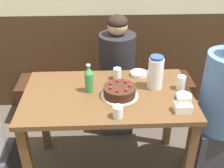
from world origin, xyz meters
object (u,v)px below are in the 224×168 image
(soju_bottle, at_px, (89,79))
(person_pale_blue_shirt, at_px, (117,78))
(water_pitcher, at_px, (156,73))
(glass_shot_small, at_px, (118,112))
(napkin_holder, at_px, (183,106))
(bowl_soup_white, at_px, (139,74))
(bowl_rice_small, at_px, (184,97))
(glass_water_tall, at_px, (181,83))
(glass_tumbler_short, at_px, (117,74))
(person_teal_shirt, at_px, (222,111))
(bench_seat, at_px, (106,97))
(birthday_cake, at_px, (120,91))

(soju_bottle, xyz_separation_m, person_pale_blue_shirt, (0.24, 0.58, -0.33))
(water_pitcher, distance_m, soju_bottle, 0.49)
(water_pitcher, xyz_separation_m, glass_shot_small, (-0.30, -0.35, -0.08))
(napkin_holder, height_order, glass_shot_small, napkin_holder)
(soju_bottle, xyz_separation_m, bowl_soup_white, (0.39, 0.23, -0.09))
(napkin_holder, distance_m, bowl_rice_small, 0.16)
(glass_water_tall, bearing_deg, bowl_rice_small, -94.13)
(bowl_soup_white, bearing_deg, napkin_holder, -65.92)
(bowl_soup_white, relative_size, person_pale_blue_shirt, 0.11)
(bowl_rice_small, bearing_deg, glass_tumbler_short, 145.93)
(soju_bottle, xyz_separation_m, glass_shot_small, (0.19, -0.32, -0.06))
(bowl_rice_small, xyz_separation_m, person_teal_shirt, (0.34, 0.09, -0.19))
(glass_tumbler_short, relative_size, person_pale_blue_shirt, 0.08)
(soju_bottle, distance_m, person_teal_shirt, 1.04)
(bowl_rice_small, bearing_deg, bench_seat, 120.00)
(glass_shot_small, bearing_deg, soju_bottle, 120.23)
(birthday_cake, height_order, soju_bottle, soju_bottle)
(bowl_soup_white, distance_m, glass_water_tall, 0.36)
(soju_bottle, height_order, bowl_rice_small, soju_bottle)
(napkin_holder, xyz_separation_m, bowl_rice_small, (0.05, 0.15, -0.02))
(bowl_soup_white, height_order, glass_shot_small, glass_shot_small)
(napkin_holder, xyz_separation_m, person_pale_blue_shirt, (-0.38, 0.86, -0.26))
(water_pitcher, distance_m, napkin_holder, 0.35)
(birthday_cake, distance_m, glass_shot_small, 0.25)
(birthday_cake, bearing_deg, bench_seat, 95.53)
(person_pale_blue_shirt, bearing_deg, glass_shot_small, -3.28)
(soju_bottle, bearing_deg, bowl_rice_small, -11.26)
(birthday_cake, relative_size, glass_shot_small, 3.32)
(bench_seat, height_order, napkin_holder, napkin_holder)
(water_pitcher, relative_size, glass_tumbler_short, 2.76)
(birthday_cake, distance_m, glass_tumbler_short, 0.25)
(glass_shot_small, bearing_deg, water_pitcher, 50.04)
(birthday_cake, xyz_separation_m, bowl_soup_white, (0.17, 0.30, -0.02))
(soju_bottle, height_order, bowl_soup_white, soju_bottle)
(birthday_cake, bearing_deg, glass_shot_small, -96.46)
(water_pitcher, bearing_deg, bowl_rice_small, -42.59)
(soju_bottle, bearing_deg, bowl_soup_white, 30.00)
(glass_shot_small, bearing_deg, person_teal_shirt, 18.71)
(water_pitcher, xyz_separation_m, bowl_rice_small, (0.18, -0.16, -0.11))
(glass_water_tall, bearing_deg, person_teal_shirt, -8.07)
(soju_bottle, bearing_deg, glass_water_tall, 0.07)
(water_pitcher, height_order, glass_tumbler_short, water_pitcher)
(person_teal_shirt, bearing_deg, soju_bottle, -2.63)
(soju_bottle, bearing_deg, person_teal_shirt, -2.63)
(glass_tumbler_short, relative_size, glass_shot_small, 1.15)
(bench_seat, relative_size, soju_bottle, 8.38)
(bowl_rice_small, xyz_separation_m, glass_water_tall, (0.01, 0.13, 0.04))
(napkin_holder, height_order, glass_tumbler_short, napkin_holder)
(bench_seat, distance_m, glass_shot_small, 1.27)
(person_pale_blue_shirt, bearing_deg, napkin_holder, 23.74)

